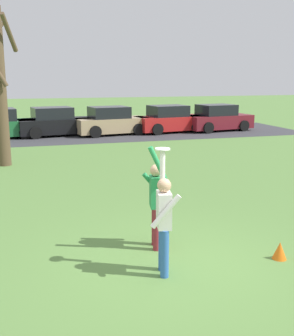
{
  "coord_description": "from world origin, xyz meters",
  "views": [
    {
      "loc": [
        -2.37,
        -6.59,
        3.25
      ],
      "look_at": [
        -0.13,
        0.99,
        1.54
      ],
      "focal_mm": 45.13,
      "sensor_mm": 36.0,
      "label": 1
    }
  ],
  "objects_px": {
    "person_catcher": "(164,218)",
    "frisbee_disc": "(163,149)",
    "parked_car_tan": "(111,122)",
    "parked_car_maroon": "(218,119)",
    "parked_car_black": "(55,123)",
    "field_cone_orange": "(280,251)",
    "parked_car_red": "(169,120)",
    "person_defender": "(156,199)"
  },
  "relations": [
    {
      "from": "person_catcher",
      "to": "frisbee_disc",
      "type": "height_order",
      "value": "frisbee_disc"
    },
    {
      "from": "frisbee_disc",
      "to": "parked_car_tan",
      "type": "relative_size",
      "value": 0.06
    },
    {
      "from": "frisbee_disc",
      "to": "parked_car_tan",
      "type": "distance_m",
      "value": 17.41
    },
    {
      "from": "frisbee_disc",
      "to": "parked_car_maroon",
      "type": "height_order",
      "value": "frisbee_disc"
    },
    {
      "from": "parked_car_black",
      "to": "field_cone_orange",
      "type": "bearing_deg",
      "value": -89.74
    },
    {
      "from": "parked_car_black",
      "to": "parked_car_tan",
      "type": "relative_size",
      "value": 1.0
    },
    {
      "from": "parked_car_tan",
      "to": "parked_car_maroon",
      "type": "relative_size",
      "value": 1.0
    },
    {
      "from": "parked_car_tan",
      "to": "parked_car_maroon",
      "type": "xyz_separation_m",
      "value": [
        6.62,
        -0.05,
        0.0
      ]
    },
    {
      "from": "parked_car_maroon",
      "to": "person_catcher",
      "type": "bearing_deg",
      "value": -126.4
    },
    {
      "from": "parked_car_tan",
      "to": "parked_car_maroon",
      "type": "height_order",
      "value": "same"
    },
    {
      "from": "parked_car_tan",
      "to": "parked_car_red",
      "type": "height_order",
      "value": "same"
    },
    {
      "from": "parked_car_red",
      "to": "field_cone_orange",
      "type": "bearing_deg",
      "value": -111.11
    },
    {
      "from": "parked_car_maroon",
      "to": "parked_car_black",
      "type": "bearing_deg",
      "value": 168.96
    },
    {
      "from": "person_defender",
      "to": "parked_car_tan",
      "type": "height_order",
      "value": "person_defender"
    },
    {
      "from": "parked_car_red",
      "to": "person_defender",
      "type": "bearing_deg",
      "value": -118.39
    },
    {
      "from": "parked_car_red",
      "to": "parked_car_maroon",
      "type": "height_order",
      "value": "same"
    },
    {
      "from": "frisbee_disc",
      "to": "parked_car_black",
      "type": "distance_m",
      "value": 17.66
    },
    {
      "from": "person_catcher",
      "to": "parked_car_tan",
      "type": "bearing_deg",
      "value": 2.12
    },
    {
      "from": "frisbee_disc",
      "to": "parked_car_red",
      "type": "bearing_deg",
      "value": 70.19
    },
    {
      "from": "parked_car_black",
      "to": "parked_car_maroon",
      "type": "distance_m",
      "value": 9.76
    },
    {
      "from": "parked_car_black",
      "to": "parked_car_red",
      "type": "xyz_separation_m",
      "value": [
        6.67,
        -0.38,
        0.0
      ]
    },
    {
      "from": "parked_car_black",
      "to": "parked_car_tan",
      "type": "xyz_separation_m",
      "value": [
        3.12,
        -0.45,
        0.0
      ]
    },
    {
      "from": "parked_car_red",
      "to": "parked_car_maroon",
      "type": "distance_m",
      "value": 3.08
    },
    {
      "from": "parked_car_black",
      "to": "parked_car_tan",
      "type": "distance_m",
      "value": 3.15
    },
    {
      "from": "frisbee_disc",
      "to": "parked_car_black",
      "type": "bearing_deg",
      "value": 91.52
    },
    {
      "from": "frisbee_disc",
      "to": "field_cone_orange",
      "type": "relative_size",
      "value": 0.77
    },
    {
      "from": "person_defender",
      "to": "parked_car_tan",
      "type": "relative_size",
      "value": 0.47
    },
    {
      "from": "parked_car_black",
      "to": "field_cone_orange",
      "type": "xyz_separation_m",
      "value": [
        2.64,
        -17.87,
        -0.57
      ]
    },
    {
      "from": "person_catcher",
      "to": "frisbee_disc",
      "type": "xyz_separation_m",
      "value": [
        0.04,
        0.22,
        1.11
      ]
    },
    {
      "from": "parked_car_red",
      "to": "person_catcher",
      "type": "bearing_deg",
      "value": -117.83
    },
    {
      "from": "person_defender",
      "to": "frisbee_disc",
      "type": "xyz_separation_m",
      "value": [
        -0.17,
        -0.87,
        1.11
      ]
    },
    {
      "from": "parked_car_maroon",
      "to": "field_cone_orange",
      "type": "bearing_deg",
      "value": -120.37
    },
    {
      "from": "person_defender",
      "to": "parked_car_red",
      "type": "bearing_deg",
      "value": 170.68
    },
    {
      "from": "parked_car_tan",
      "to": "field_cone_orange",
      "type": "distance_m",
      "value": 17.44
    },
    {
      "from": "parked_car_black",
      "to": "parked_car_red",
      "type": "height_order",
      "value": "same"
    },
    {
      "from": "frisbee_disc",
      "to": "parked_car_maroon",
      "type": "relative_size",
      "value": 0.06
    },
    {
      "from": "person_catcher",
      "to": "parked_car_maroon",
      "type": "xyz_separation_m",
      "value": [
        9.32,
        17.33,
        -0.25
      ]
    },
    {
      "from": "person_defender",
      "to": "parked_car_black",
      "type": "bearing_deg",
      "value": -166.89
    },
    {
      "from": "parked_car_tan",
      "to": "field_cone_orange",
      "type": "relative_size",
      "value": 13.48
    },
    {
      "from": "parked_car_tan",
      "to": "person_catcher",
      "type": "bearing_deg",
      "value": -106.95
    },
    {
      "from": "person_catcher",
      "to": "frisbee_disc",
      "type": "relative_size",
      "value": 8.39
    },
    {
      "from": "person_catcher",
      "to": "parked_car_red",
      "type": "xyz_separation_m",
      "value": [
        6.24,
        17.44,
        -0.25
      ]
    }
  ]
}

